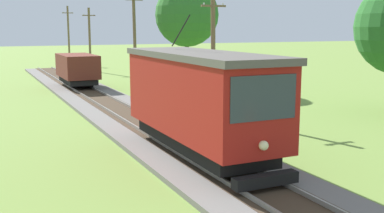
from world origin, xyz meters
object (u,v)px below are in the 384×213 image
(red_tram, at_px, (200,99))
(utility_pole_mid, at_px, (213,52))
(utility_pole_far, at_px, (135,37))
(utility_pole_horizon, at_px, (69,34))
(tree_left_near, at_px, (187,15))
(utility_pole_distant, at_px, (90,39))
(freight_car, at_px, (77,69))

(red_tram, bearing_deg, utility_pole_mid, 59.19)
(utility_pole_far, xyz_separation_m, utility_pole_horizon, (-0.00, 27.37, -0.14))
(utility_pole_mid, xyz_separation_m, utility_pole_far, (0.00, 13.06, 0.56))
(utility_pole_mid, relative_size, utility_pole_far, 0.85)
(utility_pole_mid, bearing_deg, red_tram, -120.81)
(utility_pole_mid, xyz_separation_m, tree_left_near, (3.86, 11.81, 2.24))
(utility_pole_far, distance_m, utility_pole_horizon, 27.37)
(utility_pole_horizon, bearing_deg, utility_pole_distant, -90.00)
(freight_car, bearing_deg, utility_pole_mid, -72.96)
(utility_pole_distant, bearing_deg, tree_left_near, -76.93)
(utility_pole_horizon, bearing_deg, utility_pole_mid, -90.00)
(utility_pole_horizon, bearing_deg, utility_pole_far, -90.00)
(freight_car, xyz_separation_m, utility_pole_horizon, (4.29, 26.45, 2.22))
(freight_car, relative_size, utility_pole_horizon, 0.71)
(red_tram, distance_m, utility_pole_mid, 8.45)
(red_tram, distance_m, utility_pole_far, 20.77)
(freight_car, bearing_deg, utility_pole_horizon, 80.79)
(utility_pole_horizon, bearing_deg, red_tram, -95.14)
(tree_left_near, bearing_deg, freight_car, 165.03)
(utility_pole_mid, height_order, utility_pole_horizon, utility_pole_horizon)
(red_tram, height_order, tree_left_near, tree_left_near)
(utility_pole_distant, distance_m, tree_left_near, 17.19)
(freight_car, height_order, utility_pole_far, utility_pole_far)
(red_tram, height_order, utility_pole_distant, utility_pole_distant)
(freight_car, bearing_deg, utility_pole_distant, 73.46)
(utility_pole_far, bearing_deg, tree_left_near, -17.97)
(utility_pole_far, relative_size, utility_pole_horizon, 1.04)
(utility_pole_mid, bearing_deg, tree_left_near, 71.91)
(red_tram, bearing_deg, utility_pole_distant, 83.14)
(utility_pole_distant, relative_size, tree_left_near, 0.83)
(freight_car, relative_size, tree_left_near, 0.64)
(freight_car, xyz_separation_m, utility_pole_distant, (4.29, 14.43, 1.89))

